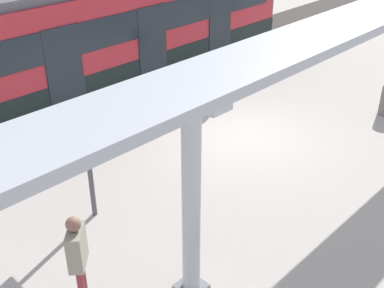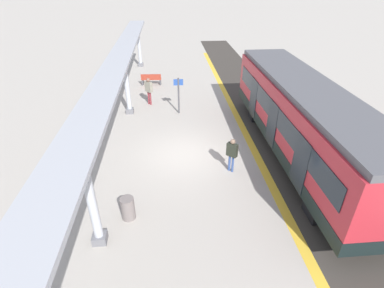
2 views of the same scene
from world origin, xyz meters
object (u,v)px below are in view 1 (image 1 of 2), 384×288
Objects in this scene: canopy_pillar_second at (191,207)px; platform_info_sign at (88,158)px; passenger_waiting_near_edge at (223,68)px; passenger_by_the_benches at (77,252)px; train_near_carriage at (125,26)px.

canopy_pillar_second is 1.66× the size of platform_info_sign.
passenger_by_the_benches is at bearing -63.96° from passenger_waiting_near_edge.
passenger_by_the_benches is (7.05, -6.72, -0.74)m from train_near_carriage.
passenger_by_the_benches is at bearing -39.96° from platform_info_sign.
train_near_carriage reaches higher than passenger_by_the_benches.
canopy_pillar_second is at bearing -33.53° from train_near_carriage.
train_near_carriage is 9.85m from canopy_pillar_second.
platform_info_sign is 6.53m from passenger_waiting_near_edge.
train_near_carriage is 3.41× the size of canopy_pillar_second.
passenger_by_the_benches is at bearing -43.63° from train_near_carriage.
passenger_waiting_near_edge is at bearing 116.04° from passenger_by_the_benches.
platform_info_sign is at bearing 175.10° from canopy_pillar_second.
canopy_pillar_second reaches higher than platform_info_sign.
passenger_waiting_near_edge is (3.26, 1.04, -0.84)m from train_near_carriage.
train_near_carriage reaches higher than platform_info_sign.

